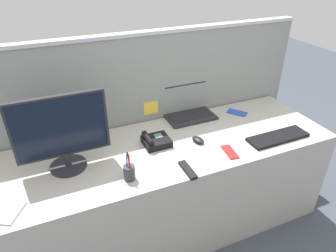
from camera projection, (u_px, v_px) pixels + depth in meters
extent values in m
plane|color=#424751|center=(170.00, 222.00, 2.39)|extent=(10.00, 10.00, 0.00)
cube|color=#ADA89E|center=(171.00, 187.00, 2.21)|extent=(2.25, 0.73, 0.74)
cube|color=gray|center=(150.00, 123.00, 2.37)|extent=(2.45, 0.06, 1.38)
cube|color=#B7BAC1|center=(147.00, 33.00, 2.01)|extent=(2.45, 0.07, 0.02)
cube|color=pink|center=(51.00, 110.00, 1.96)|extent=(0.09, 0.01, 0.09)
cube|color=yellow|center=(151.00, 108.00, 2.26)|extent=(0.11, 0.01, 0.10)
cylinder|color=#232328|center=(69.00, 166.00, 1.81)|extent=(0.22, 0.22, 0.02)
cylinder|color=#232328|center=(67.00, 159.00, 1.79)|extent=(0.04, 0.04, 0.09)
cube|color=#232328|center=(60.00, 127.00, 1.69)|extent=(0.53, 0.03, 0.38)
cube|color=black|center=(61.00, 128.00, 1.67)|extent=(0.50, 0.01, 0.35)
cube|color=#232328|center=(190.00, 116.00, 2.35)|extent=(0.37, 0.25, 0.02)
cube|color=black|center=(189.00, 114.00, 2.35)|extent=(0.33, 0.18, 0.00)
cube|color=#232328|center=(184.00, 96.00, 2.37)|extent=(0.37, 0.05, 0.24)
cube|color=black|center=(184.00, 96.00, 2.36)|extent=(0.35, 0.04, 0.22)
cube|color=black|center=(156.00, 141.00, 2.01)|extent=(0.17, 0.16, 0.05)
cube|color=#4C6B5B|center=(158.00, 136.00, 2.03)|extent=(0.05, 0.06, 0.01)
cylinder|color=black|center=(148.00, 138.00, 1.97)|extent=(0.04, 0.14, 0.04)
cube|color=black|center=(278.00, 137.00, 2.08)|extent=(0.44, 0.14, 0.02)
ellipsoid|color=black|center=(198.00, 140.00, 2.04)|extent=(0.08, 0.11, 0.03)
cylinder|color=#333338|center=(129.00, 173.00, 1.70)|extent=(0.07, 0.07, 0.09)
cylinder|color=blue|center=(127.00, 163.00, 1.67)|extent=(0.02, 0.01, 0.15)
cylinder|color=red|center=(129.00, 164.00, 1.67)|extent=(0.01, 0.02, 0.14)
cylinder|color=black|center=(129.00, 163.00, 1.68)|extent=(0.01, 0.01, 0.14)
cube|color=#B22323|center=(230.00, 152.00, 1.94)|extent=(0.08, 0.16, 0.01)
cube|color=blue|center=(237.00, 113.00, 2.41)|extent=(0.15, 0.17, 0.01)
cube|color=#B7BAC1|center=(13.00, 213.00, 1.49)|extent=(0.13, 0.16, 0.01)
cube|color=black|center=(188.00, 170.00, 1.78)|extent=(0.05, 0.17, 0.02)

